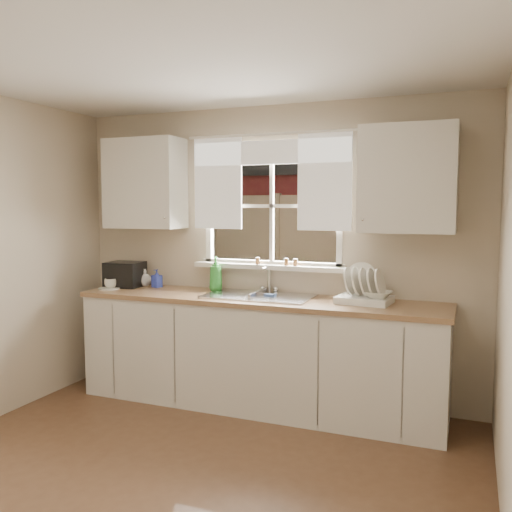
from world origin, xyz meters
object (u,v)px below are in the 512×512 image
at_px(soap_bottle_a, 216,274).
at_px(black_appliance, 125,274).
at_px(dish_rack, 364,292).
at_px(cup, 111,283).

height_order(soap_bottle_a, black_appliance, soap_bottle_a).
height_order(dish_rack, cup, dish_rack).
xyz_separation_m(soap_bottle_a, cup, (-0.94, -0.23, -0.11)).
xyz_separation_m(dish_rack, black_appliance, (-2.20, 0.02, 0.03)).
height_order(dish_rack, black_appliance, dish_rack).
bearing_deg(black_appliance, cup, -117.07).
bearing_deg(dish_rack, soap_bottle_a, 175.31).
xyz_separation_m(dish_rack, soap_bottle_a, (-1.32, 0.11, 0.07)).
relative_size(soap_bottle_a, black_appliance, 0.96).
relative_size(dish_rack, soap_bottle_a, 1.42).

